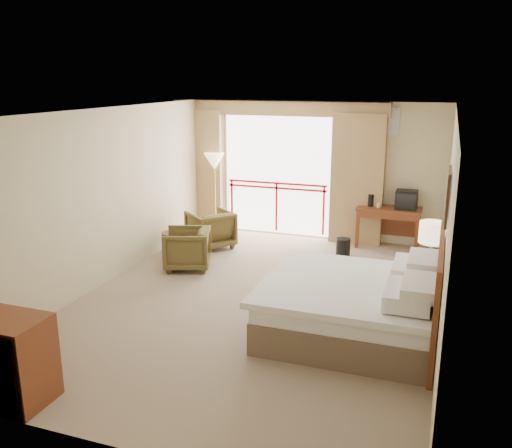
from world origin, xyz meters
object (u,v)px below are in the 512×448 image
at_px(tv, 407,200).
at_px(floor_lamp, 214,164).
at_px(nightstand, 427,288).
at_px(table_lamp, 432,233).
at_px(desk, 389,216).
at_px(armchair_near, 188,268).
at_px(armchair_far, 211,247).
at_px(wastebasket, 343,247).
at_px(side_table, 174,241).
at_px(bed, 355,305).

height_order(tv, floor_lamp, floor_lamp).
bearing_deg(nightstand, table_lamp, 91.11).
relative_size(desk, armchair_near, 1.57).
xyz_separation_m(tv, armchair_far, (-3.48, -1.12, -0.95)).
bearing_deg(tv, desk, 177.67).
bearing_deg(armchair_far, tv, 147.23).
bearing_deg(desk, armchair_far, -157.62).
height_order(tv, wastebasket, tv).
distance_m(tv, armchair_near, 4.20).
height_order(desk, tv, tv).
bearing_deg(tv, armchair_far, -153.66).
distance_m(table_lamp, wastebasket, 2.54).
xyz_separation_m(table_lamp, floor_lamp, (-4.36, 2.52, 0.35)).
bearing_deg(floor_lamp, desk, 2.45).
bearing_deg(desk, wastebasket, -127.15).
xyz_separation_m(armchair_near, floor_lamp, (-0.46, 2.24, 1.42)).
relative_size(desk, floor_lamp, 0.72).
height_order(table_lamp, side_table, table_lamp).
bearing_deg(table_lamp, side_table, 171.70).
distance_m(nightstand, wastebasket, 2.42).
xyz_separation_m(nightstand, floor_lamp, (-4.36, 2.57, 1.13)).
bearing_deg(tv, floor_lamp, -170.12).
bearing_deg(armchair_near, desk, 108.95).
height_order(nightstand, wastebasket, nightstand).
distance_m(table_lamp, side_table, 4.44).
xyz_separation_m(wastebasket, armchair_near, (-2.37, -1.54, -0.16)).
bearing_deg(bed, tv, 85.56).
height_order(armchair_far, floor_lamp, floor_lamp).
bearing_deg(armchair_near, nightstand, 66.19).
xyz_separation_m(tv, armchair_near, (-3.37, -2.34, -0.95)).
distance_m(wastebasket, floor_lamp, 3.17).
distance_m(nightstand, armchair_near, 3.93).
height_order(desk, armchair_near, desk).
bearing_deg(tv, table_lamp, -69.92).
height_order(table_lamp, floor_lamp, floor_lamp).
distance_m(tv, armchair_far, 3.77).
bearing_deg(bed, desk, 90.05).
relative_size(nightstand, floor_lamp, 0.35).
relative_size(nightstand, wastebasket, 1.77).
height_order(bed, table_lamp, table_lamp).
height_order(tv, armchair_near, tv).
xyz_separation_m(armchair_near, side_table, (-0.43, 0.36, 0.33)).
bearing_deg(bed, nightstand, 54.31).
distance_m(bed, wastebasket, 3.11).
xyz_separation_m(desk, side_table, (-3.49, -2.04, -0.27)).
bearing_deg(armchair_far, floor_lamp, -121.88).
xyz_separation_m(wastebasket, side_table, (-2.79, -1.18, 0.17)).
bearing_deg(armchair_far, bed, 89.04).
relative_size(wastebasket, armchair_near, 0.43).
relative_size(table_lamp, tv, 1.61).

